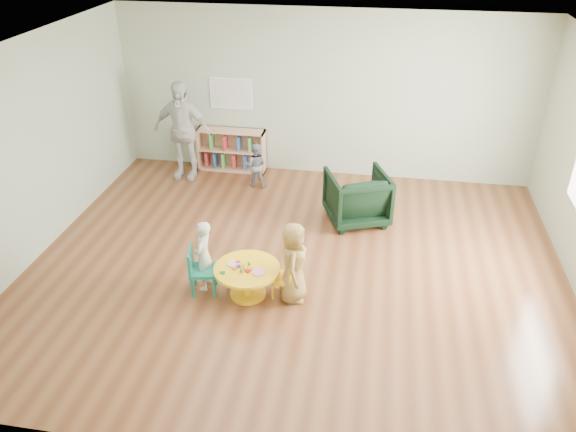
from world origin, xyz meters
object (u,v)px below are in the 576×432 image
(activity_table, at_px, (247,276))
(child_left, at_px, (204,256))
(bookshelf, at_px, (231,150))
(kid_chair_left, at_px, (199,269))
(adult_caretaker, at_px, (182,131))
(toddler, at_px, (256,165))
(armchair, at_px, (357,197))
(child_right, at_px, (293,263))
(kid_chair_right, at_px, (288,278))

(activity_table, height_order, child_left, child_left)
(bookshelf, relative_size, child_left, 1.30)
(kid_chair_left, bearing_deg, child_left, 150.51)
(activity_table, height_order, adult_caretaker, adult_caretaker)
(activity_table, bearing_deg, toddler, 100.51)
(kid_chair_left, xyz_separation_m, bookshelf, (-0.54, 3.58, 0.04))
(kid_chair_left, relative_size, armchair, 0.71)
(child_right, height_order, adult_caretaker, adult_caretaker)
(kid_chair_right, relative_size, adult_caretaker, 0.30)
(bookshelf, xyz_separation_m, child_left, (0.57, -3.48, 0.10))
(bookshelf, distance_m, toddler, 0.84)
(kid_chair_left, bearing_deg, adult_caretaker, -169.64)
(armchair, xyz_separation_m, adult_caretaker, (-3.03, 1.04, 0.46))
(child_right, bearing_deg, adult_caretaker, 34.34)
(activity_table, bearing_deg, kid_chair_left, -177.90)
(kid_chair_right, bearing_deg, bookshelf, 38.05)
(kid_chair_right, distance_m, child_right, 0.25)
(kid_chair_right, bearing_deg, adult_caretaker, 50.58)
(child_right, bearing_deg, bookshelf, 21.96)
(armchair, bearing_deg, kid_chair_right, 49.36)
(kid_chair_left, relative_size, child_right, 0.59)
(bookshelf, height_order, adult_caretaker, adult_caretaker)
(activity_table, relative_size, kid_chair_right, 1.55)
(adult_caretaker, bearing_deg, armchair, -16.04)
(child_left, bearing_deg, kid_chair_left, -15.99)
(child_left, height_order, adult_caretaker, adult_caretaker)
(kid_chair_right, distance_m, armchair, 2.15)
(kid_chair_right, height_order, bookshelf, bookshelf)
(toddler, bearing_deg, child_left, 90.40)
(kid_chair_left, bearing_deg, bookshelf, 177.10)
(bookshelf, bearing_deg, kid_chair_right, -65.25)
(child_left, bearing_deg, activity_table, 84.18)
(activity_table, height_order, armchair, armchair)
(child_left, distance_m, adult_caretaker, 3.32)
(child_left, xyz_separation_m, child_right, (1.12, -0.04, 0.06))
(bookshelf, xyz_separation_m, child_right, (1.69, -3.53, 0.15))
(activity_table, height_order, child_right, child_right)
(kid_chair_left, height_order, bookshelf, bookshelf)
(kid_chair_left, distance_m, child_right, 1.17)
(activity_table, relative_size, toddler, 1.05)
(adult_caretaker, bearing_deg, kid_chair_left, -65.19)
(bookshelf, bearing_deg, activity_table, -72.37)
(adult_caretaker, bearing_deg, kid_chair_right, -49.76)
(bookshelf, relative_size, adult_caretaker, 0.71)
(kid_chair_right, height_order, toddler, toddler)
(kid_chair_right, bearing_deg, activity_table, 108.26)
(kid_chair_left, distance_m, child_left, 0.17)
(armchair, bearing_deg, child_right, 51.26)
(armchair, height_order, adult_caretaker, adult_caretaker)
(bookshelf, xyz_separation_m, adult_caretaker, (-0.72, -0.45, 0.48))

